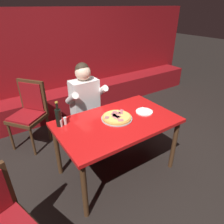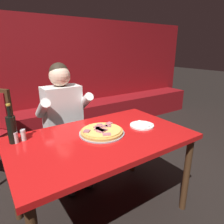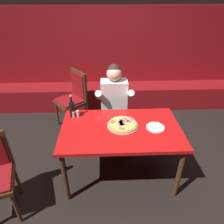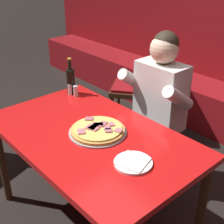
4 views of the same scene
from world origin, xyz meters
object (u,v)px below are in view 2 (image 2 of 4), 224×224
at_px(plate_white_paper, 142,125).
at_px(main_dining_table, 102,145).
at_px(shaker_red_pepper_flakes, 16,138).
at_px(diner_seated_blue_shirt, 66,120).
at_px(shaker_oregano, 23,136).
at_px(beer_bottle, 12,128).
at_px(pizza, 102,131).

bearing_deg(plate_white_paper, main_dining_table, 177.14).
height_order(main_dining_table, shaker_red_pepper_flakes, shaker_red_pepper_flakes).
distance_m(main_dining_table, plate_white_paper, 0.41).
bearing_deg(diner_seated_blue_shirt, plate_white_paper, -55.96).
distance_m(shaker_oregano, diner_seated_blue_shirt, 0.61).
bearing_deg(shaker_oregano, diner_seated_blue_shirt, 38.04).
bearing_deg(main_dining_table, shaker_oregano, 152.99).
bearing_deg(main_dining_table, beer_bottle, 155.39).
bearing_deg(shaker_red_pepper_flakes, plate_white_paper, -15.54).
xyz_separation_m(pizza, plate_white_paper, (0.38, -0.06, -0.01)).
bearing_deg(shaker_red_pepper_flakes, beer_bottle, 121.34).
relative_size(plate_white_paper, diner_seated_blue_shirt, 0.16).
bearing_deg(shaker_oregano, shaker_red_pepper_flakes, -165.56).
distance_m(beer_bottle, diner_seated_blue_shirt, 0.68).
bearing_deg(main_dining_table, diner_seated_blue_shirt, 94.08).
bearing_deg(main_dining_table, plate_white_paper, -2.86).
bearing_deg(main_dining_table, pizza, 60.26).
relative_size(pizza, beer_bottle, 1.25).
xyz_separation_m(plate_white_paper, diner_seated_blue_shirt, (-0.45, 0.66, -0.06)).
distance_m(plate_white_paper, shaker_oregano, 0.97).
distance_m(pizza, beer_bottle, 0.66).
height_order(main_dining_table, beer_bottle, beer_bottle).
height_order(pizza, plate_white_paper, pizza).
distance_m(beer_bottle, shaker_red_pepper_flakes, 0.07).
bearing_deg(shaker_red_pepper_flakes, shaker_oregano, 14.44).
relative_size(main_dining_table, diner_seated_blue_shirt, 1.09).
bearing_deg(shaker_oregano, pizza, -22.34).
relative_size(pizza, shaker_oregano, 4.25).
relative_size(shaker_red_pepper_flakes, shaker_oregano, 1.00).
distance_m(main_dining_table, pizza, 0.11).
xyz_separation_m(main_dining_table, plate_white_paper, (0.40, -0.02, 0.09)).
relative_size(main_dining_table, beer_bottle, 4.76).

